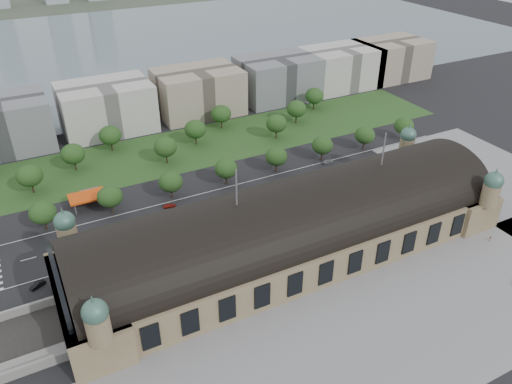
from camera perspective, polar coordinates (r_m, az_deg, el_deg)
name	(u,v)px	position (r m, az deg, el deg)	size (l,w,h in m)	color
ground	(291,253)	(171.89, 4.03, -6.99)	(900.00, 900.00, 0.00)	black
station	(292,229)	(165.76, 4.16, -4.19)	(150.00, 48.40, 44.30)	#927D5A
plaza_south	(402,329)	(151.63, 16.31, -14.78)	(190.00, 48.00, 0.12)	gray
plaza_east	(500,183)	(234.91, 26.10, 0.89)	(56.00, 100.00, 0.12)	gray
road_slab	(195,214)	(192.74, -6.95, -2.46)	(260.00, 26.00, 0.10)	black
grass_belt	(162,154)	(239.73, -10.67, 4.33)	(300.00, 45.00, 0.10)	#2B5220
petrol_station	(89,195)	(207.71, -18.52, -0.37)	(14.00, 13.00, 5.05)	#E3490D
lake	(98,47)	(431.75, -17.58, 15.52)	(700.00, 320.00, 0.08)	slate
far_shore	(58,4)	(625.53, -21.67, 19.33)	(700.00, 120.00, 0.14)	#44513D
office_3	(106,107)	(267.84, -16.72, 9.26)	(45.00, 32.00, 24.00)	beige
office_4	(198,92)	(280.24, -6.62, 11.32)	(45.00, 32.00, 24.00)	tan
office_5	(278,78)	(300.55, 2.48, 12.87)	(45.00, 32.00, 24.00)	slate
office_6	(340,68)	(324.38, 9.61, 13.85)	(45.00, 32.00, 24.00)	beige
office_7	(390,59)	(349.08, 15.10, 14.46)	(45.00, 32.00, 24.00)	tan
tree_row_2	(43,213)	(193.96, -23.20, -2.20)	(9.60, 9.60, 11.52)	#2D2116
tree_row_3	(110,197)	(195.56, -16.35, -0.51)	(9.60, 9.60, 11.52)	#2D2116
tree_row_4	(171,182)	(200.04, -9.72, 1.14)	(9.60, 9.60, 11.52)	#2D2116
tree_row_5	(226,169)	(207.23, -3.46, 2.68)	(9.60, 9.60, 11.52)	#2D2116
tree_row_6	(276,156)	(216.84, 2.33, 4.08)	(9.60, 9.60, 11.52)	#2D2116
tree_row_7	(322,145)	(228.59, 7.60, 5.31)	(9.60, 9.60, 11.52)	#2D2116
tree_row_8	(365,135)	(242.14, 12.33, 6.37)	(9.60, 9.60, 11.52)	#2D2116
tree_row_9	(404,126)	(257.23, 16.55, 7.28)	(9.60, 9.60, 11.52)	#2D2116
tree_belt_3	(30,176)	(220.07, -24.46, 1.71)	(10.40, 10.40, 12.48)	#2D2116
tree_belt_4	(73,154)	(231.66, -20.20, 4.11)	(10.40, 10.40, 12.48)	#2D2116
tree_belt_5	(110,135)	(244.77, -16.34, 6.24)	(10.40, 10.40, 12.48)	#2D2116
tree_belt_6	(165,147)	(227.32, -10.31, 5.09)	(10.40, 10.40, 12.48)	#2D2116
tree_belt_7	(195,129)	(243.06, -6.96, 7.13)	(10.40, 10.40, 12.48)	#2D2116
tree_belt_8	(221,114)	(259.79, -4.00, 8.90)	(10.40, 10.40, 12.48)	#2D2116
tree_belt_9	(276,124)	(247.82, 2.34, 7.83)	(10.40, 10.40, 12.48)	#2D2116
tree_belt_10	(297,109)	(266.43, 4.66, 9.45)	(10.40, 10.40, 12.48)	#2D2116
tree_belt_11	(314,96)	(285.59, 6.68, 10.86)	(10.40, 10.40, 12.48)	#2D2116
traffic_car_2	(73,257)	(179.61, -20.22, -6.97)	(2.46, 5.34, 1.48)	black
traffic_car_3	(169,206)	(197.64, -9.87, -1.55)	(2.00, 4.91, 1.43)	maroon
traffic_car_5	(328,162)	(229.08, 8.22, 3.46)	(1.71, 4.90, 1.61)	#53545A
traffic_car_6	(385,174)	(224.15, 14.57, 2.05)	(2.44, 5.28, 1.47)	#BDBCBF
parked_car_0	(38,285)	(172.04, -23.68, -9.68)	(1.73, 4.97, 1.64)	black
parked_car_1	(74,269)	(174.50, -20.11, -8.23)	(2.19, 4.74, 1.32)	maroon
parked_car_2	(79,269)	(173.76, -19.55, -8.26)	(2.09, 5.14, 1.49)	#192647
parked_car_3	(176,246)	(175.57, -9.14, -6.11)	(1.85, 4.60, 1.57)	#5A5B62
parked_car_4	(192,234)	(180.48, -7.29, -4.78)	(1.70, 4.87, 1.60)	silver
parked_car_5	(148,254)	(173.58, -12.29, -6.97)	(2.74, 5.95, 1.65)	#9A9BA2
parked_car_6	(165,242)	(178.11, -10.34, -5.63)	(2.24, 5.51, 1.60)	black
bus_west	(192,227)	(182.70, -7.28, -4.02)	(2.48, 10.61, 2.96)	#AC261B
bus_mid	(289,194)	(201.09, 3.76, -0.21)	(2.61, 11.15, 3.11)	silver
bus_east	(307,195)	(200.13, 5.86, -0.39)	(3.09, 13.22, 3.68)	silver
pedestrian_0	(490,239)	(194.94, 25.19, -4.86)	(0.87, 0.50, 1.79)	gray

